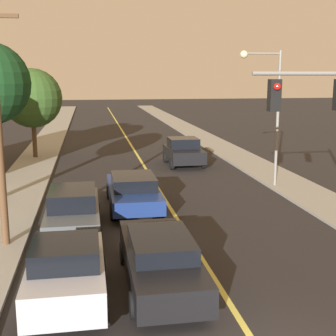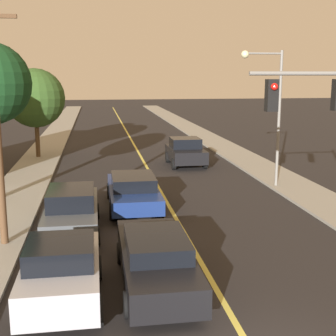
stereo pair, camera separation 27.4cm
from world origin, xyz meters
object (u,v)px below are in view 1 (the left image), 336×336
at_px(tree_left_near, 32,98).
at_px(car_near_lane_front, 160,258).
at_px(car_far_oncoming, 184,152).
at_px(car_near_lane_second, 133,190).
at_px(car_outer_lane_second, 73,211).
at_px(streetlamp_right, 268,99).
at_px(car_outer_lane_front, 66,272).

bearing_deg(tree_left_near, car_near_lane_front, -75.32).
bearing_deg(tree_left_near, car_far_oncoming, -23.11).
height_order(car_near_lane_second, car_outer_lane_second, car_outer_lane_second).
height_order(car_near_lane_front, car_far_oncoming, car_far_oncoming).
xyz_separation_m(car_far_oncoming, streetlamp_right, (2.79, -6.37, 3.50)).
bearing_deg(car_near_lane_second, streetlamp_right, 20.35).
relative_size(streetlamp_right, tree_left_near, 1.12).
relative_size(car_outer_lane_front, streetlamp_right, 0.59).
bearing_deg(car_outer_lane_front, car_near_lane_second, 73.62).
bearing_deg(car_outer_lane_front, car_near_lane_front, 14.63).
height_order(streetlamp_right, tree_left_near, streetlamp_right).
distance_m(car_near_lane_front, streetlamp_right, 12.51).
bearing_deg(streetlamp_right, car_near_lane_front, -124.10).
relative_size(car_near_lane_front, car_far_oncoming, 1.34).
bearing_deg(car_outer_lane_second, car_outer_lane_front, -90.00).
xyz_separation_m(car_near_lane_second, streetlamp_right, (6.72, 2.49, 3.59)).
relative_size(car_outer_lane_front, car_far_oncoming, 1.00).
xyz_separation_m(car_near_lane_second, car_far_oncoming, (3.92, 8.86, 0.09)).
bearing_deg(car_near_lane_front, car_outer_lane_front, -165.37).
bearing_deg(car_far_oncoming, car_near_lane_front, 76.45).
bearing_deg(car_outer_lane_second, car_near_lane_second, 49.99).
relative_size(car_near_lane_second, car_outer_lane_second, 1.07).
distance_m(car_outer_lane_second, car_far_oncoming, 13.26).
distance_m(car_outer_lane_second, streetlamp_right, 11.10).
height_order(car_near_lane_front, tree_left_near, tree_left_near).
height_order(car_near_lane_second, car_far_oncoming, car_far_oncoming).
xyz_separation_m(streetlamp_right, tree_left_near, (-12.02, 10.30, -0.37)).
distance_m(car_outer_lane_second, tree_left_near, 16.20).
relative_size(car_outer_lane_front, car_outer_lane_second, 0.79).
height_order(car_outer_lane_front, car_far_oncoming, car_far_oncoming).
height_order(car_near_lane_front, car_outer_lane_second, car_outer_lane_second).
distance_m(car_near_lane_second, car_outer_lane_front, 8.39).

